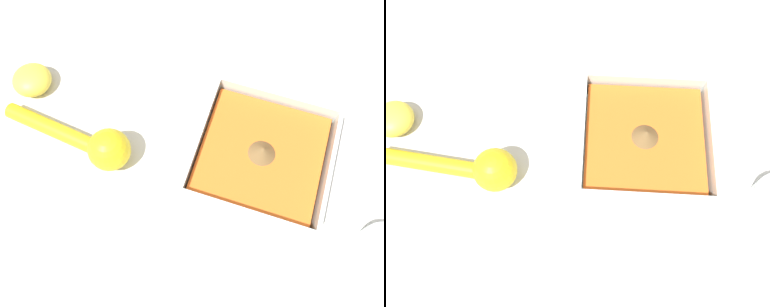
{
  "view_description": "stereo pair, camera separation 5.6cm",
  "coord_description": "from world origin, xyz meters",
  "views": [
    {
      "loc": [
        -0.03,
        -0.22,
        0.55
      ],
      "look_at": [
        -0.1,
        -0.02,
        0.03
      ],
      "focal_mm": 35.0,
      "sensor_mm": 36.0,
      "label": 1
    },
    {
      "loc": [
        -0.09,
        -0.23,
        0.55
      ],
      "look_at": [
        -0.1,
        -0.02,
        0.03
      ],
      "focal_mm": 35.0,
      "sensor_mm": 36.0,
      "label": 2
    }
  ],
  "objects": [
    {
      "name": "spice_bowl",
      "position": [
        0.2,
        -0.07,
        0.01
      ],
      "size": [
        0.08,
        0.08,
        0.03
      ],
      "color": "silver",
      "rests_on": "ground_plane"
    },
    {
      "name": "lemon_half",
      "position": [
        -0.4,
        0.03,
        0.02
      ],
      "size": [
        0.06,
        0.06,
        0.04
      ],
      "color": "yellow",
      "rests_on": "ground_plane"
    },
    {
      "name": "lemon_squeezer",
      "position": [
        -0.25,
        -0.05,
        0.03
      ],
      "size": [
        0.22,
        0.07,
        0.07
      ],
      "rotation": [
        0.0,
        0.0,
        6.17
      ],
      "color": "yellow",
      "rests_on": "ground_plane"
    },
    {
      "name": "ground_plane",
      "position": [
        0.0,
        0.0,
        0.0
      ],
      "size": [
        4.0,
        4.0,
        0.0
      ],
      "primitive_type": "plane",
      "color": "beige"
    },
    {
      "name": "square_dish",
      "position": [
        0.0,
        0.01,
        0.02
      ],
      "size": [
        0.2,
        0.2,
        0.06
      ],
      "color": "silver",
      "rests_on": "ground_plane"
    }
  ]
}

